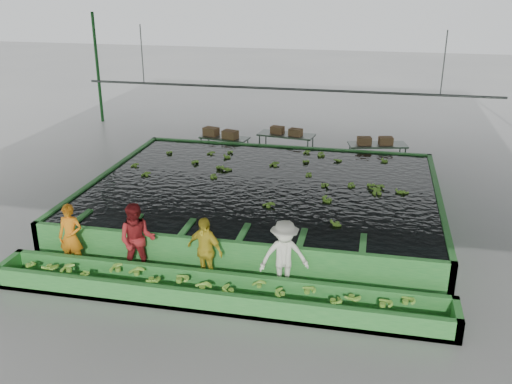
% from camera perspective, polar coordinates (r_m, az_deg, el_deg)
% --- Properties ---
extents(ground, '(80.00, 80.00, 0.00)m').
position_cam_1_polar(ground, '(15.58, -0.39, -4.08)').
color(ground, gray).
rests_on(ground, ground).
extents(shed_roof, '(20.00, 22.00, 0.04)m').
position_cam_1_polar(shed_roof, '(14.19, -0.44, 14.51)').
color(shed_roof, '#96989C').
rests_on(shed_roof, shed_posts).
extents(shed_posts, '(20.00, 22.00, 5.00)m').
position_cam_1_polar(shed_posts, '(14.69, -0.41, 4.78)').
color(shed_posts, '#174D1C').
rests_on(shed_posts, ground).
extents(flotation_tank, '(10.00, 8.00, 0.90)m').
position_cam_1_polar(flotation_tank, '(16.75, 0.72, -0.55)').
color(flotation_tank, '#368C38').
rests_on(flotation_tank, ground).
extents(tank_water, '(9.70, 7.70, 0.00)m').
position_cam_1_polar(tank_water, '(16.60, 0.73, 0.73)').
color(tank_water, black).
rests_on(tank_water, flotation_tank).
extents(sorting_trough, '(10.00, 1.00, 0.50)m').
position_cam_1_polar(sorting_trough, '(12.38, -4.07, -9.95)').
color(sorting_trough, '#368C38').
rests_on(sorting_trough, ground).
extents(cableway_rail, '(0.08, 0.08, 14.00)m').
position_cam_1_polar(cableway_rail, '(19.35, 2.86, 10.26)').
color(cableway_rail, '#59605B').
rests_on(cableway_rail, shed_roof).
extents(rail_hanger_left, '(0.04, 0.04, 2.00)m').
position_cam_1_polar(rail_hanger_left, '(20.59, -11.33, 13.36)').
color(rail_hanger_left, '#59605B').
rests_on(rail_hanger_left, shed_roof).
extents(rail_hanger_right, '(0.04, 0.04, 2.00)m').
position_cam_1_polar(rail_hanger_right, '(19.04, 18.28, 12.13)').
color(rail_hanger_right, '#59605B').
rests_on(rail_hanger_right, shed_roof).
extents(worker_a, '(0.62, 0.44, 1.61)m').
position_cam_1_polar(worker_a, '(14.17, -18.03, -4.28)').
color(worker_a, orange).
rests_on(worker_a, ground).
extents(worker_b, '(1.00, 0.85, 1.77)m').
position_cam_1_polar(worker_b, '(13.40, -11.80, -4.74)').
color(worker_b, maroon).
rests_on(worker_b, ground).
extents(worker_c, '(1.01, 0.68, 1.60)m').
position_cam_1_polar(worker_c, '(12.91, -5.15, -5.83)').
color(worker_c, yellow).
rests_on(worker_c, ground).
extents(worker_d, '(1.24, 0.95, 1.69)m').
position_cam_1_polar(worker_d, '(12.51, 2.83, -6.46)').
color(worker_d, white).
rests_on(worker_d, ground).
extents(packing_table_left, '(1.92, 1.01, 0.83)m').
position_cam_1_polar(packing_table_left, '(21.74, -3.16, 4.45)').
color(packing_table_left, '#59605B').
rests_on(packing_table_left, ground).
extents(packing_table_mid, '(2.19, 1.12, 0.95)m').
position_cam_1_polar(packing_table_mid, '(21.72, 3.03, 4.60)').
color(packing_table_mid, '#59605B').
rests_on(packing_table_mid, ground).
extents(packing_table_right, '(2.17, 1.25, 0.93)m').
position_cam_1_polar(packing_table_right, '(20.94, 11.98, 3.50)').
color(packing_table_right, '#59605B').
rests_on(packing_table_right, ground).
extents(box_stack_left, '(1.46, 0.81, 0.30)m').
position_cam_1_polar(box_stack_left, '(21.65, -3.56, 5.52)').
color(box_stack_left, brown).
rests_on(box_stack_left, packing_table_left).
extents(box_stack_mid, '(1.27, 0.65, 0.26)m').
position_cam_1_polar(box_stack_mid, '(21.53, 3.05, 5.77)').
color(box_stack_mid, brown).
rests_on(box_stack_mid, packing_table_mid).
extents(box_stack_right, '(1.29, 0.62, 0.27)m').
position_cam_1_polar(box_stack_right, '(20.73, 11.79, 4.68)').
color(box_stack_right, brown).
rests_on(box_stack_right, packing_table_right).
extents(floating_bananas, '(9.24, 6.30, 0.13)m').
position_cam_1_polar(floating_bananas, '(17.34, 1.26, 1.63)').
color(floating_bananas, '#78BA35').
rests_on(floating_bananas, tank_water).
extents(trough_bananas, '(9.72, 0.65, 0.13)m').
position_cam_1_polar(trough_bananas, '(12.30, -4.09, -9.35)').
color(trough_bananas, '#78BA35').
rests_on(trough_bananas, sorting_trough).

